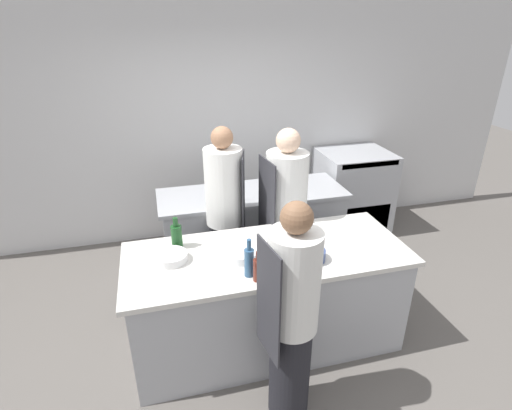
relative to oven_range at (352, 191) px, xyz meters
name	(u,v)px	position (x,y,z in m)	size (l,w,h in m)	color
ground_plane	(266,338)	(-1.65, -1.71, -0.52)	(16.00, 16.00, 0.00)	#605B56
wall_back	(218,125)	(-1.65, 0.42, 0.88)	(8.00, 0.06, 2.80)	silver
prep_counter	(267,297)	(-1.65, -1.71, -0.08)	(2.23, 0.89, 0.89)	#A8AAAF
pass_counter	(253,229)	(-1.46, -0.51, -0.08)	(1.98, 0.71, 0.89)	#A8AAAF
oven_range	(352,191)	(0.00, 0.00, 0.00)	(0.86, 0.74, 1.05)	#A8AAAF
chef_at_prep_near	(291,318)	(-1.69, -2.40, 0.29)	(0.37, 0.35, 1.63)	black
chef_at_stove	(225,215)	(-1.84, -0.94, 0.34)	(0.40, 0.38, 1.71)	black
chef_at_pass_far	(285,218)	(-1.30, -1.12, 0.33)	(0.41, 0.39, 1.71)	black
bottle_olive_oil	(177,236)	(-2.32, -1.45, 0.47)	(0.09, 0.09, 0.26)	#19471E
bottle_vinegar	(249,261)	(-1.86, -1.98, 0.48)	(0.07, 0.07, 0.29)	#2D5175
bottle_wine	(258,269)	(-1.82, -2.05, 0.45)	(0.06, 0.06, 0.23)	#5B2319
bowl_mixing_large	(242,254)	(-1.86, -1.74, 0.40)	(0.26, 0.26, 0.07)	white
bowl_prep_small	(171,257)	(-2.39, -1.64, 0.39)	(0.25, 0.25, 0.06)	white
bowl_ceramic_blue	(302,232)	(-1.29, -1.52, 0.39)	(0.25, 0.25, 0.05)	#B7BABC
bowl_wooden_salad	(311,255)	(-1.36, -1.89, 0.40)	(0.22, 0.22, 0.08)	navy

